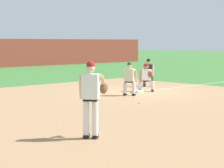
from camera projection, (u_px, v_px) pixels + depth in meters
ground_plane at (138, 92)px, 20.11m from camera, size 160.00×160.00×0.00m
infield_dirt_patch at (122, 108)px, 15.29m from camera, size 18.00×18.00×0.01m
first_base_bag at (138, 91)px, 20.10m from camera, size 0.38×0.38×0.09m
baseball at (140, 103)px, 16.39m from camera, size 0.07×0.07×0.07m
pitcher at (92, 95)px, 10.41m from camera, size 0.85×0.57×1.86m
first_baseman at (146, 76)px, 20.34m from camera, size 0.80×1.05×1.34m
baserunner at (129, 77)px, 18.81m from camera, size 0.60×0.67×1.46m
umpire at (148, 71)px, 22.62m from camera, size 0.64×0.68×1.46m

